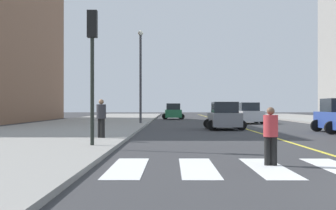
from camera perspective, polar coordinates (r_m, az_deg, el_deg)
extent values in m
cube|color=gray|center=(28.58, -13.82, -3.17)|extent=(10.00, 120.00, 0.15)
cube|color=silver|center=(11.82, -5.08, -7.82)|extent=(0.90, 4.00, 0.01)
cube|color=silver|center=(11.79, 3.75, -7.84)|extent=(0.90, 4.00, 0.01)
cube|color=silver|center=(12.03, 12.42, -7.68)|extent=(0.90, 4.00, 0.01)
cube|color=yellow|center=(47.97, 6.63, -2.04)|extent=(0.16, 80.00, 0.01)
cube|color=gold|center=(53.29, 8.04, -1.08)|extent=(2.17, 4.47, 0.94)
cube|color=#1E2328|center=(53.54, 7.99, -0.17)|extent=(1.76, 2.26, 0.79)
cylinder|color=black|center=(51.79, 7.20, -1.51)|extent=(0.72, 0.26, 0.71)
cylinder|color=black|center=(52.15, 9.40, -1.50)|extent=(0.72, 0.26, 0.71)
cylinder|color=black|center=(54.47, 6.74, -1.44)|extent=(0.72, 0.26, 0.71)
cylinder|color=black|center=(54.82, 8.84, -1.43)|extent=(0.72, 0.26, 0.71)
cube|color=#B7B7BC|center=(41.81, 10.10, -1.36)|extent=(2.12, 4.36, 0.92)
cube|color=#1E2328|center=(42.05, 10.03, -0.23)|extent=(1.72, 2.21, 0.77)
cylinder|color=black|center=(40.32, 9.13, -1.91)|extent=(0.70, 0.25, 0.69)
cylinder|color=black|center=(40.75, 11.85, -1.89)|extent=(0.70, 0.25, 0.69)
cylinder|color=black|center=(42.92, 8.44, -1.80)|extent=(0.70, 0.25, 0.69)
cylinder|color=black|center=(43.33, 11.01, -1.78)|extent=(0.70, 0.25, 0.69)
cube|color=slate|center=(31.13, 7.05, -1.80)|extent=(1.93, 4.20, 0.90)
cube|color=#1E2328|center=(30.87, 7.11, -0.32)|extent=(1.61, 2.11, 0.76)
cylinder|color=black|center=(32.56, 8.46, -2.34)|extent=(0.68, 0.23, 0.68)
cylinder|color=black|center=(32.33, 5.06, -2.36)|extent=(0.68, 0.23, 0.68)
cylinder|color=black|center=(30.00, 9.20, -2.53)|extent=(0.68, 0.23, 0.68)
cylinder|color=black|center=(29.75, 5.51, -2.55)|extent=(0.68, 0.23, 0.68)
cube|color=#236B42|center=(55.32, 0.63, -1.06)|extent=(2.07, 4.34, 0.92)
cube|color=#1E2328|center=(55.06, 0.64, -0.21)|extent=(1.70, 2.19, 0.78)
cylinder|color=black|center=(56.70, 1.58, -1.40)|extent=(0.70, 0.25, 0.69)
cylinder|color=black|center=(56.63, -0.42, -1.40)|extent=(0.70, 0.25, 0.69)
cylinder|color=black|center=(54.05, 1.73, -1.46)|extent=(0.70, 0.25, 0.69)
cylinder|color=black|center=(53.98, -0.37, -1.46)|extent=(0.70, 0.25, 0.69)
cylinder|color=black|center=(27.14, 19.77, -2.70)|extent=(0.75, 0.27, 0.74)
cylinder|color=black|center=(29.86, 18.15, -2.47)|extent=(0.75, 0.27, 0.74)
cube|color=black|center=(65.32, 6.39, -0.92)|extent=(2.04, 4.37, 0.93)
cube|color=#1E2328|center=(65.57, 6.37, -0.18)|extent=(1.69, 2.20, 0.78)
cylinder|color=black|center=(63.91, 5.60, -1.26)|extent=(0.71, 0.24, 0.70)
cylinder|color=black|center=(64.08, 7.39, -1.25)|extent=(0.71, 0.24, 0.70)
cylinder|color=black|center=(66.59, 5.44, -1.21)|extent=(0.71, 0.24, 0.70)
cylinder|color=black|center=(66.76, 7.15, -1.21)|extent=(0.71, 0.24, 0.70)
cylinder|color=black|center=(16.95, -9.48, 1.70)|extent=(0.14, 0.14, 3.96)
cube|color=black|center=(17.21, -9.47, 9.98)|extent=(0.36, 0.28, 1.00)
sphere|color=red|center=(17.43, -9.37, 10.85)|extent=(0.18, 0.18, 0.18)
sphere|color=orange|center=(17.38, -9.37, 9.88)|extent=(0.18, 0.18, 0.18)
sphere|color=green|center=(17.33, -9.37, 8.91)|extent=(0.18, 0.18, 0.18)
cylinder|color=black|center=(12.46, 13.12, -5.66)|extent=(0.18, 0.18, 0.77)
cylinder|color=black|center=(12.43, 12.38, -5.67)|extent=(0.18, 0.18, 0.77)
cylinder|color=#B23338|center=(12.40, 12.75, -2.56)|extent=(0.39, 0.39, 0.58)
sphere|color=brown|center=(12.39, 12.74, -0.74)|extent=(0.21, 0.21, 0.21)
cylinder|color=black|center=(20.97, -8.55, -2.88)|extent=(0.20, 0.20, 0.87)
cylinder|color=black|center=(20.85, -8.19, -2.90)|extent=(0.20, 0.20, 0.87)
cylinder|color=#2D2D33|center=(20.88, -8.37, -0.81)|extent=(0.43, 0.43, 0.65)
sphere|color=#936B4C|center=(20.88, -8.37, 0.40)|extent=(0.23, 0.23, 0.23)
cylinder|color=#38383D|center=(38.91, -3.46, 3.29)|extent=(0.20, 0.20, 7.54)
sphere|color=silver|center=(39.34, -3.46, 8.99)|extent=(0.44, 0.44, 0.44)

